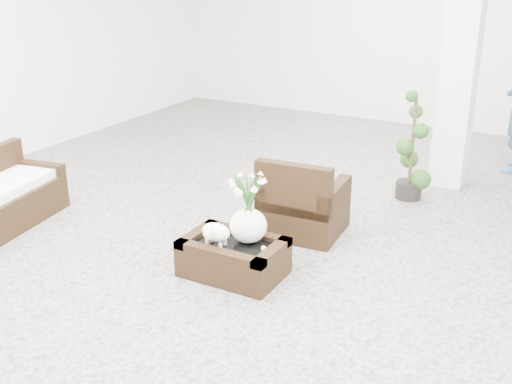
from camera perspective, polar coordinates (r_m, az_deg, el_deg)
The scene contains 8 objects.
ground at distance 6.36m, azimuth 0.44°, elevation -4.94°, with size 11.00×11.00×0.00m, color gray.
column at distance 8.05m, azimuth 18.19°, elevation 12.58°, with size 0.40×0.40×3.50m, color white.
coffee_table at distance 5.77m, azimuth -2.05°, elevation -6.07°, with size 0.90×0.60×0.31m, color black.
sheep_figurine at distance 5.64m, azimuth -3.65°, elevation -3.83°, with size 0.28×0.23×0.21m, color white.
planter_narcissus at distance 5.58m, azimuth -0.71°, elevation -0.79°, with size 0.44×0.44×0.80m, color white, non-canonical shape.
tealight at distance 5.58m, azimuth 0.69°, elevation -5.10°, with size 0.04×0.04×0.03m, color white.
armchair at distance 6.55m, azimuth 4.38°, elevation -0.20°, with size 0.79×0.76×0.85m, color black.
topiary at distance 7.61m, azimuth 13.97°, elevation 4.01°, with size 0.34×0.34×1.29m, color #1E3F14, non-canonical shape.
Camera 1 is at (2.73, -5.04, 2.77)m, focal length 44.17 mm.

